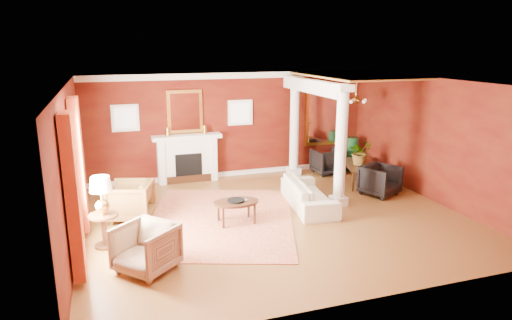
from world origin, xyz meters
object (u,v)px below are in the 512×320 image
object	(u,v)px
side_table	(102,201)
coffee_table	(236,203)
armchair_leopard	(130,199)
dining_table	(361,168)
armchair_stripe	(146,246)
sofa	(309,190)

from	to	relation	value
side_table	coffee_table	bearing A→B (deg)	7.40
armchair_leopard	dining_table	distance (m)	6.09
coffee_table	side_table	size ratio (longest dim) A/B	0.71
armchair_leopard	side_table	bearing A→B (deg)	-5.12
armchair_stripe	dining_table	world-z (taller)	armchair_stripe
sofa	coffee_table	bearing A→B (deg)	110.93
side_table	sofa	bearing A→B (deg)	9.70
coffee_table	dining_table	world-z (taller)	dining_table
coffee_table	dining_table	xyz separation A→B (m)	(3.96, 1.66, -0.01)
armchair_stripe	side_table	world-z (taller)	side_table
armchair_leopard	armchair_stripe	bearing A→B (deg)	20.28
dining_table	coffee_table	bearing A→B (deg)	128.87
sofa	armchair_leopard	world-z (taller)	armchair_leopard
sofa	armchair_stripe	world-z (taller)	armchair_stripe
armchair_leopard	armchair_stripe	size ratio (longest dim) A/B	1.02
armchair_stripe	dining_table	xyz separation A→B (m)	(5.94, 3.20, -0.01)
armchair_stripe	coffee_table	distance (m)	2.50
armchair_leopard	side_table	xyz separation A→B (m)	(-0.54, -1.28, 0.44)
armchair_stripe	dining_table	bearing A→B (deg)	76.19
armchair_stripe	side_table	size ratio (longest dim) A/B	0.65
coffee_table	dining_table	bearing A→B (deg)	22.78
armchair_leopard	coffee_table	size ratio (longest dim) A/B	0.95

